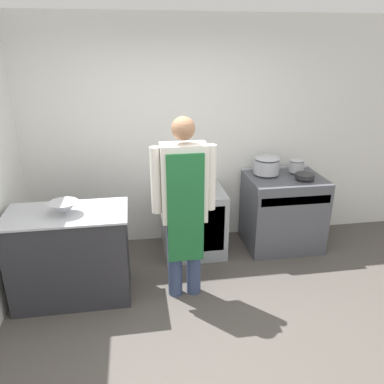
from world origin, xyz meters
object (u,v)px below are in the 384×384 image
object	(u,v)px
fridge_unit	(193,221)
saute_pan	(305,176)
person_cook	(184,201)
stock_pot	(267,165)
sauce_pot	(297,165)
stove	(282,212)
mixing_bowl	(64,208)

from	to	relation	value
fridge_unit	saute_pan	world-z (taller)	saute_pan
person_cook	saute_pan	world-z (taller)	person_cook
person_cook	fridge_unit	bearing A→B (deg)	75.15
stock_pot	person_cook	bearing A→B (deg)	-140.46
person_cook	saute_pan	distance (m)	1.66
person_cook	sauce_pot	world-z (taller)	person_cook
stove	fridge_unit	bearing A→B (deg)	178.15
fridge_unit	mixing_bowl	size ratio (longest dim) A/B	2.92
person_cook	sauce_pot	size ratio (longest dim) A/B	10.33
mixing_bowl	sauce_pot	world-z (taller)	sauce_pot
stock_pot	sauce_pot	world-z (taller)	stock_pot
sauce_pot	mixing_bowl	bearing A→B (deg)	-162.43
stock_pot	sauce_pot	bearing A→B (deg)	0.00
stove	sauce_pot	world-z (taller)	sauce_pot
saute_pan	fridge_unit	bearing A→B (deg)	173.04
mixing_bowl	saute_pan	world-z (taller)	mixing_bowl
fridge_unit	sauce_pot	size ratio (longest dim) A/B	4.54
stove	saute_pan	world-z (taller)	saute_pan
stove	person_cook	xyz separation A→B (m)	(-1.33, -0.81, 0.56)
stock_pot	mixing_bowl	bearing A→B (deg)	-159.66
stove	fridge_unit	xyz separation A→B (m)	(-1.11, 0.04, -0.06)
mixing_bowl	sauce_pot	bearing A→B (deg)	17.57
stove	stock_pot	distance (m)	0.62
stove	stock_pot	xyz separation A→B (m)	(-0.20, 0.12, 0.58)
stove	saute_pan	size ratio (longest dim) A/B	4.12
stock_pot	saute_pan	size ratio (longest dim) A/B	1.38
sauce_pot	stock_pot	bearing A→B (deg)	180.00
person_cook	stock_pot	size ratio (longest dim) A/B	5.81
fridge_unit	saute_pan	distance (m)	1.41
fridge_unit	mixing_bowl	xyz separation A→B (m)	(-1.31, -0.74, 0.58)
person_cook	stock_pot	xyz separation A→B (m)	(1.13, 0.93, 0.01)
sauce_pot	person_cook	bearing A→B (deg)	-148.27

